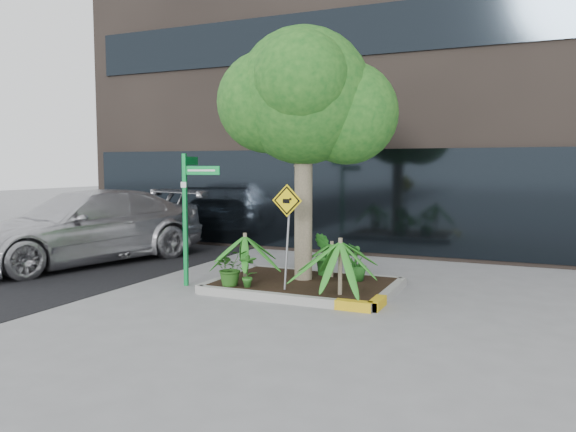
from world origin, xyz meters
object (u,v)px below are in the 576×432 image
at_px(street_sign_post, 188,204).
at_px(tree, 304,96).
at_px(parked_car, 84,227).
at_px(cattle_sign, 287,219).

bearing_deg(street_sign_post, tree, 8.06).
xyz_separation_m(parked_car, cattle_sign, (5.77, -1.24, 0.53)).
distance_m(parked_car, street_sign_post, 3.85).
xyz_separation_m(tree, street_sign_post, (-2.06, -0.77, -2.01)).
height_order(street_sign_post, cattle_sign, street_sign_post).
xyz_separation_m(tree, parked_car, (-5.69, 0.31, -2.71)).
height_order(tree, cattle_sign, tree).
bearing_deg(tree, street_sign_post, -159.56).
height_order(tree, street_sign_post, tree).
relative_size(parked_car, cattle_sign, 3.23).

